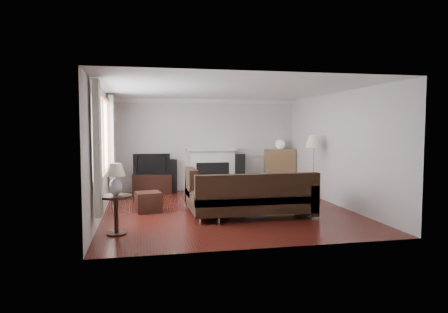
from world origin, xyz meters
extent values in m
cube|color=#481510|center=(0.00, 0.00, 0.00)|extent=(5.10, 5.60, 0.04)
cube|color=white|center=(0.00, 0.00, 2.50)|extent=(5.10, 5.60, 0.04)
cube|color=silver|center=(0.00, 2.75, 1.25)|extent=(5.00, 0.04, 2.50)
cube|color=silver|center=(0.00, -2.75, 1.25)|extent=(5.00, 0.04, 2.50)
cube|color=silver|center=(-2.50, 0.00, 1.25)|extent=(0.04, 5.50, 2.50)
cube|color=silver|center=(2.50, 0.00, 1.25)|extent=(0.04, 5.50, 2.50)
cube|color=brown|center=(-2.45, -0.20, 1.55)|extent=(0.12, 2.74, 1.54)
cube|color=beige|center=(-2.40, -1.72, 1.40)|extent=(0.10, 0.35, 2.10)
cube|color=beige|center=(-2.40, 1.32, 1.40)|extent=(0.10, 0.35, 2.10)
cube|color=white|center=(0.15, 2.64, 0.57)|extent=(1.40, 0.26, 1.15)
cube|color=black|center=(-1.49, 2.49, 0.25)|extent=(1.01, 0.46, 0.51)
imported|color=black|center=(-1.49, 2.49, 0.78)|extent=(0.94, 0.12, 0.54)
cube|color=black|center=(-1.00, 2.54, 0.44)|extent=(0.34, 0.37, 0.88)
cube|color=black|center=(0.91, 2.53, 0.50)|extent=(0.34, 0.39, 0.99)
cube|color=olive|center=(2.06, 2.53, 0.56)|extent=(0.82, 0.39, 1.12)
sphere|color=white|center=(2.06, 2.53, 1.25)|extent=(0.27, 0.27, 0.27)
cube|color=black|center=(0.34, -0.80, 0.41)|extent=(2.54, 1.85, 0.82)
cube|color=#A4874E|center=(0.63, 0.63, 0.22)|extent=(1.27, 1.00, 0.44)
cube|color=black|center=(-1.62, 0.13, 0.20)|extent=(0.56, 0.56, 0.41)
cube|color=#B4883E|center=(2.22, 0.62, 0.77)|extent=(0.41, 0.41, 1.54)
cube|color=black|center=(-2.15, -1.56, 0.32)|extent=(0.51, 0.51, 0.64)
cube|color=silver|center=(-2.15, -1.56, 0.89)|extent=(0.31, 0.31, 0.51)
camera|label=1|loc=(-1.73, -8.10, 1.71)|focal=32.00mm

